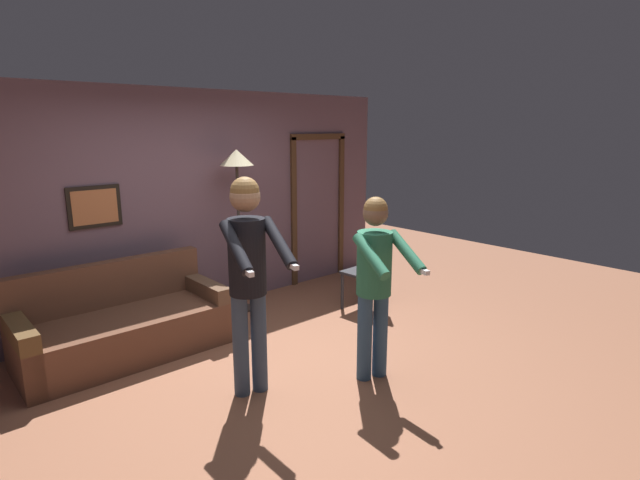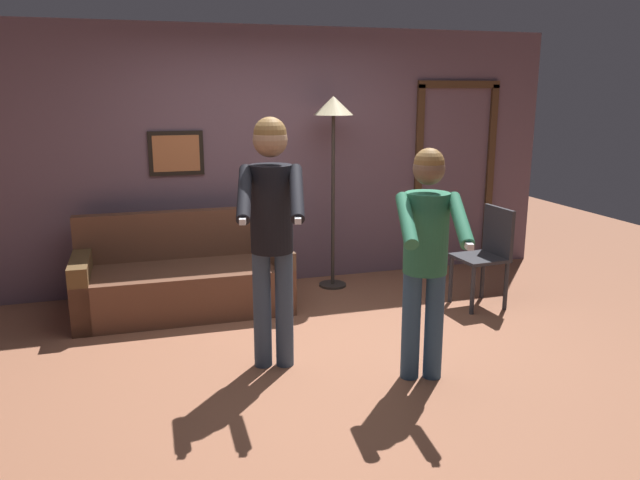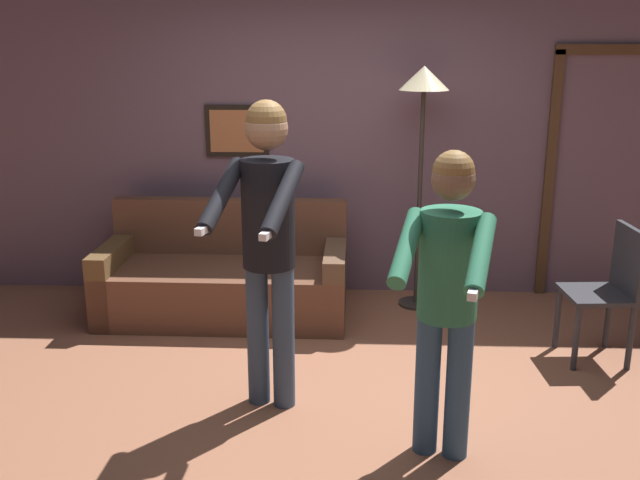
{
  "view_description": "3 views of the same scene",
  "coord_description": "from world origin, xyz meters",
  "px_view_note": "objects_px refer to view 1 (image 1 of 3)",
  "views": [
    {
      "loc": [
        -2.48,
        -3.28,
        2.18
      ],
      "look_at": [
        0.22,
        -0.27,
        1.26
      ],
      "focal_mm": 28.0,
      "sensor_mm": 36.0,
      "label": 1
    },
    {
      "loc": [
        -1.3,
        -4.24,
        1.98
      ],
      "look_at": [
        -0.11,
        -0.4,
        1.01
      ],
      "focal_mm": 35.0,
      "sensor_mm": 36.0,
      "label": 2
    },
    {
      "loc": [
        0.08,
        -3.92,
        2.12
      ],
      "look_at": [
        -0.07,
        -0.2,
        1.07
      ],
      "focal_mm": 40.0,
      "sensor_mm": 36.0,
      "label": 3
    }
  ],
  "objects_px": {
    "torchiere_lamp": "(237,173)",
    "person_standing_right": "(375,273)",
    "couch": "(123,327)",
    "dining_chair_distant": "(368,266)",
    "person_standing_left": "(248,265)"
  },
  "relations": [
    {
      "from": "dining_chair_distant",
      "to": "torchiere_lamp",
      "type": "bearing_deg",
      "value": 140.89
    },
    {
      "from": "torchiere_lamp",
      "to": "person_standing_right",
      "type": "xyz_separation_m",
      "value": [
        -0.07,
        -2.21,
        -0.69
      ]
    },
    {
      "from": "person_standing_left",
      "to": "dining_chair_distant",
      "type": "distance_m",
      "value": 2.4
    },
    {
      "from": "couch",
      "to": "torchiere_lamp",
      "type": "xyz_separation_m",
      "value": [
        1.53,
        0.26,
        1.38
      ]
    },
    {
      "from": "dining_chair_distant",
      "to": "person_standing_left",
      "type": "bearing_deg",
      "value": -161.62
    },
    {
      "from": "person_standing_right",
      "to": "couch",
      "type": "bearing_deg",
      "value": 126.92
    },
    {
      "from": "couch",
      "to": "dining_chair_distant",
      "type": "relative_size",
      "value": 2.05
    },
    {
      "from": "person_standing_left",
      "to": "dining_chair_distant",
      "type": "relative_size",
      "value": 1.94
    },
    {
      "from": "person_standing_right",
      "to": "dining_chair_distant",
      "type": "height_order",
      "value": "person_standing_right"
    },
    {
      "from": "couch",
      "to": "torchiere_lamp",
      "type": "height_order",
      "value": "torchiere_lamp"
    },
    {
      "from": "couch",
      "to": "torchiere_lamp",
      "type": "distance_m",
      "value": 2.08
    },
    {
      "from": "couch",
      "to": "person_standing_left",
      "type": "xyz_separation_m",
      "value": [
        0.51,
        -1.45,
        0.83
      ]
    },
    {
      "from": "person_standing_left",
      "to": "person_standing_right",
      "type": "height_order",
      "value": "person_standing_left"
    },
    {
      "from": "couch",
      "to": "dining_chair_distant",
      "type": "xyz_separation_m",
      "value": [
        2.73,
        -0.71,
        0.25
      ]
    },
    {
      "from": "torchiere_lamp",
      "to": "person_standing_left",
      "type": "distance_m",
      "value": 2.06
    }
  ]
}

